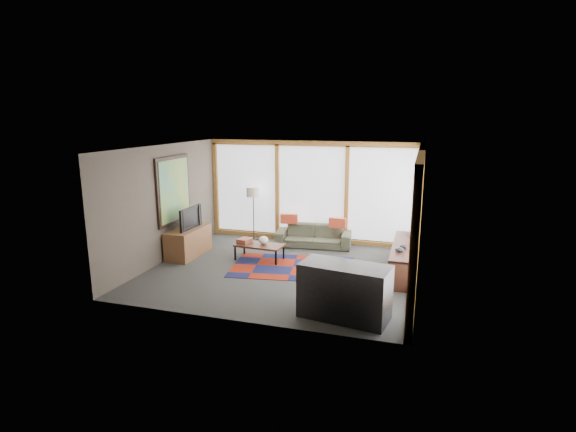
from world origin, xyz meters
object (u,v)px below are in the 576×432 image
(sofa, at_px, (314,236))
(coffee_table, at_px, (260,252))
(bar_counter, at_px, (345,291))
(television, at_px, (187,218))
(floor_lamp, at_px, (254,214))
(tv_console, at_px, (189,242))
(bookshelf, at_px, (402,258))

(sofa, bearing_deg, coffee_table, -129.38)
(coffee_table, bearing_deg, bar_counter, -45.41)
(sofa, relative_size, television, 2.08)
(coffee_table, distance_m, television, 1.85)
(television, height_order, bar_counter, television)
(floor_lamp, height_order, tv_console, floor_lamp)
(floor_lamp, relative_size, television, 1.58)
(bookshelf, height_order, bar_counter, bar_counter)
(floor_lamp, height_order, coffee_table, floor_lamp)
(sofa, bearing_deg, floor_lamp, 169.71)
(coffee_table, bearing_deg, television, -173.11)
(sofa, height_order, floor_lamp, floor_lamp)
(tv_console, bearing_deg, television, -53.65)
(floor_lamp, xyz_separation_m, television, (-0.96, -1.73, 0.21))
(floor_lamp, relative_size, tv_console, 1.08)
(floor_lamp, bearing_deg, television, -118.95)
(floor_lamp, height_order, bookshelf, floor_lamp)
(bookshelf, bearing_deg, television, -176.28)
(tv_console, xyz_separation_m, television, (0.01, -0.02, 0.58))
(bar_counter, bearing_deg, coffee_table, 143.93)
(tv_console, relative_size, television, 1.47)
(sofa, relative_size, bookshelf, 0.79)
(coffee_table, xyz_separation_m, bookshelf, (3.15, 0.11, 0.11))
(bookshelf, height_order, television, television)
(tv_console, xyz_separation_m, bar_counter, (4.08, -2.22, 0.12))
(coffee_table, bearing_deg, bookshelf, 2.02)
(floor_lamp, bearing_deg, bar_counter, -51.71)
(coffee_table, relative_size, bar_counter, 0.76)
(sofa, relative_size, floor_lamp, 1.31)
(floor_lamp, distance_m, television, 1.99)
(sofa, relative_size, bar_counter, 1.30)
(television, bearing_deg, bar_counter, -116.68)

